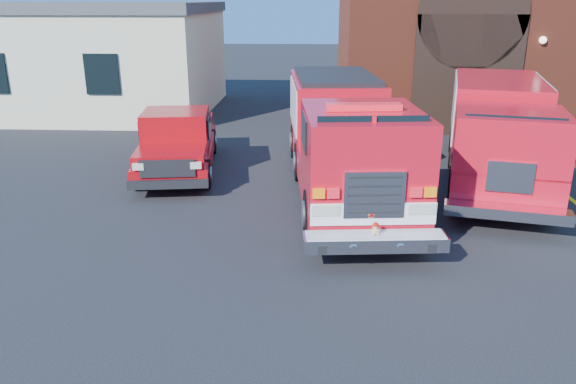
# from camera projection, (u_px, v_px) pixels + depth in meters

# --- Properties ---
(ground) EXTENTS (100.00, 100.00, 0.00)m
(ground) POSITION_uv_depth(u_px,v_px,m) (291.00, 234.00, 11.29)
(ground) COLOR black
(ground) RESTS_ON ground
(parking_stripe_mid) EXTENTS (0.12, 3.00, 0.01)m
(parking_stripe_mid) POSITION_uv_depth(u_px,v_px,m) (545.00, 178.00, 14.75)
(parking_stripe_mid) COLOR yellow
(parking_stripe_mid) RESTS_ON ground
(parking_stripe_far) EXTENTS (0.12, 3.00, 0.01)m
(parking_stripe_far) POSITION_uv_depth(u_px,v_px,m) (508.00, 149.00, 17.58)
(parking_stripe_far) COLOR yellow
(parking_stripe_far) RESTS_ON ground
(fire_station) EXTENTS (15.20, 10.20, 8.45)m
(fire_station) POSITION_uv_depth(u_px,v_px,m) (529.00, 5.00, 22.66)
(fire_station) COLOR maroon
(fire_station) RESTS_ON ground
(side_building) EXTENTS (10.20, 8.20, 4.35)m
(side_building) POSITION_uv_depth(u_px,v_px,m) (90.00, 57.00, 23.28)
(side_building) COLOR beige
(side_building) RESTS_ON ground
(fire_engine) EXTENTS (3.09, 8.64, 2.61)m
(fire_engine) POSITION_uv_depth(u_px,v_px,m) (344.00, 137.00, 13.40)
(fire_engine) COLOR black
(fire_engine) RESTS_ON ground
(pickup_truck) EXTENTS (2.52, 5.35, 1.69)m
(pickup_truck) POSITION_uv_depth(u_px,v_px,m) (178.00, 142.00, 15.25)
(pickup_truck) COLOR black
(pickup_truck) RESTS_ON ground
(secondary_truck) EXTENTS (3.92, 7.86, 2.44)m
(secondary_truck) POSITION_uv_depth(u_px,v_px,m) (498.00, 129.00, 14.27)
(secondary_truck) COLOR black
(secondary_truck) RESTS_ON ground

